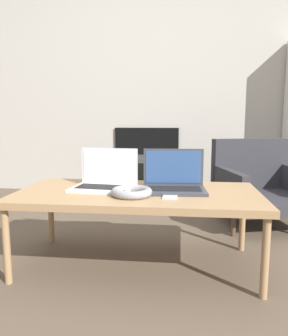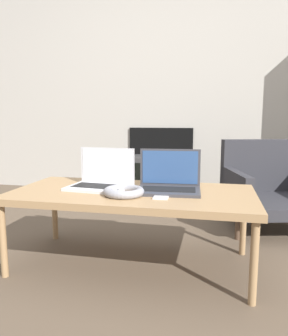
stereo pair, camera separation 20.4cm
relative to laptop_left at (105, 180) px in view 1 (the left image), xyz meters
name	(u,v)px [view 1 (the left image)]	position (x,y,z in m)	size (l,w,h in m)	color
ground_plane	(128,298)	(0.19, -0.39, -0.47)	(14.00, 14.00, 0.00)	brown
wall_back	(160,73)	(0.19, 1.80, 0.82)	(7.00, 0.08, 2.60)	#ADA89E
table	(138,197)	(0.19, -0.05, -0.08)	(1.30, 0.63, 0.42)	#9E7A51
laptop_left	(105,180)	(0.00, 0.00, 0.00)	(0.36, 0.27, 0.22)	silver
laptop_right	(174,182)	(0.38, 0.00, 0.00)	(0.35, 0.26, 0.22)	#38383D
headphones	(132,192)	(0.17, -0.16, -0.03)	(0.21, 0.21, 0.04)	gray
phone	(170,196)	(0.37, -0.15, -0.04)	(0.07, 0.12, 0.01)	silver
tv	(145,177)	(0.05, 1.56, -0.26)	(0.55, 0.38, 0.42)	#383838
armchair	(259,183)	(1.03, 0.83, -0.16)	(0.77, 0.77, 0.64)	#2D2D33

